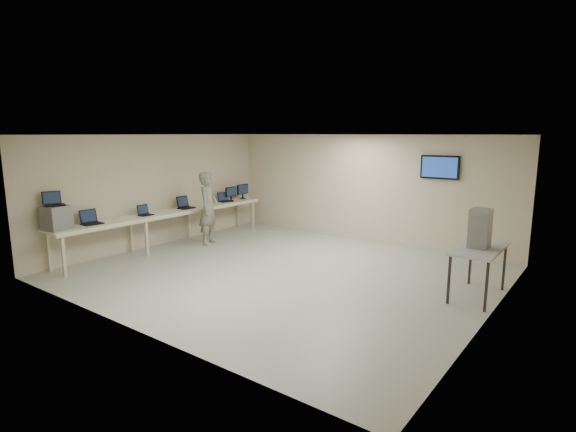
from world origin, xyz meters
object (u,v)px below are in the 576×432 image
Objects in this scene: equipment_box at (57,218)px; side_table at (479,252)px; soldier at (209,208)px; workbench at (169,214)px.

equipment_box reaches higher than side_table.
equipment_box is 3.60m from soldier.
side_table is at bearing 7.29° from workbench.
soldier is at bearing 69.15° from equipment_box.
workbench reaches higher than side_table.
equipment_box is (-0.06, -2.75, 0.32)m from workbench.
workbench is 12.22× the size of equipment_box.
side_table is (7.19, 0.92, -0.01)m from workbench.
workbench is 3.21× the size of soldier.
soldier is at bearing -178.81° from side_table.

